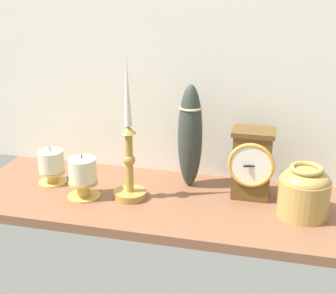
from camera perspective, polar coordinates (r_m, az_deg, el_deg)
name	(u,v)px	position (r cm, az deg, el deg)	size (l,w,h in cm)	color
ground_plane	(160,202)	(125.41, -0.96, -6.44)	(100.00, 36.00, 2.40)	brown
back_wall	(177,58)	(131.83, 1.05, 10.40)	(120.00, 2.00, 65.00)	silver
mantel_clock	(252,163)	(123.47, 9.79, -1.89)	(11.50, 9.19, 17.89)	brown
candlestick_tall_left	(129,158)	(120.93, -4.56, -1.27)	(8.30, 8.30, 36.39)	#AC8439
brass_vase_jar	(304,191)	(118.31, 15.66, -4.92)	(11.97, 11.97, 12.46)	#B58E48
pillar_candle_front	(52,166)	(135.14, -13.47, -2.13)	(7.66, 7.66, 10.33)	#D8B65B
pillar_candle_near_clock	(83,176)	(124.99, -9.93, -3.39)	(8.31, 8.31, 11.56)	gold
tall_ceramic_vase	(190,136)	(126.63, 2.60, 1.30)	(6.41, 6.41, 27.72)	#313932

